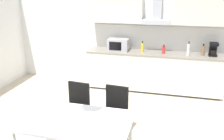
{
  "coord_description": "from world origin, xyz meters",
  "views": [
    {
      "loc": [
        1.33,
        -3.52,
        2.38
      ],
      "look_at": [
        0.32,
        0.51,
        1.0
      ],
      "focal_mm": 40.0,
      "sensor_mm": 36.0,
      "label": 1
    }
  ],
  "objects": [
    {
      "name": "bottle_red",
      "position": [
        1.13,
        2.14,
        1.02
      ],
      "size": [
        0.07,
        0.07,
        0.21
      ],
      "color": "red",
      "rests_on": "kitchen_counter"
    },
    {
      "name": "upper_wall_cabinets",
      "position": [
        0.92,
        2.34,
        1.88
      ],
      "size": [
        3.12,
        0.4,
        0.62
      ],
      "color": "silver"
    },
    {
      "name": "bottle_brown",
      "position": [
        1.98,
        2.19,
        1.05
      ],
      "size": [
        0.08,
        0.08,
        0.26
      ],
      "color": "brown",
      "rests_on": "kitchen_counter"
    },
    {
      "name": "microwave",
      "position": [
        0.06,
        2.2,
        1.08
      ],
      "size": [
        0.48,
        0.35,
        0.28
      ],
      "color": "#ADADB2",
      "rests_on": "kitchen_counter"
    },
    {
      "name": "bottle_yellow",
      "position": [
        0.64,
        2.17,
        1.05
      ],
      "size": [
        0.07,
        0.07,
        0.26
      ],
      "color": "yellow",
      "rests_on": "kitchen_counter"
    },
    {
      "name": "coffee_maker",
      "position": [
        2.2,
        2.22,
        1.08
      ],
      "size": [
        0.18,
        0.19,
        0.3
      ],
      "color": "black",
      "rests_on": "kitchen_counter"
    },
    {
      "name": "ground_plane",
      "position": [
        0.0,
        0.0,
        -0.01
      ],
      "size": [
        8.15,
        7.53,
        0.02
      ],
      "primitive_type": "cube",
      "color": "beige"
    },
    {
      "name": "backsplash_tile",
      "position": [
        0.92,
        2.5,
        1.22
      ],
      "size": [
        3.12,
        0.02,
        0.57
      ],
      "primitive_type": "cube",
      "color": "silver",
      "rests_on": "kitchen_counter"
    },
    {
      "name": "chair_far_left",
      "position": [
        -0.17,
        0.02,
        0.53
      ],
      "size": [
        0.44,
        0.44,
        0.87
      ],
      "color": "black",
      "rests_on": "ground_plane"
    },
    {
      "name": "wall_back",
      "position": [
        0.0,
        2.56,
        1.34
      ],
      "size": [
        6.52,
        0.1,
        2.68
      ],
      "primitive_type": "cube",
      "color": "white",
      "rests_on": "ground_plane"
    },
    {
      "name": "chair_far_right",
      "position": [
        0.5,
        0.02,
        0.53
      ],
      "size": [
        0.44,
        0.44,
        0.87
      ],
      "color": "black",
      "rests_on": "ground_plane"
    },
    {
      "name": "dining_table",
      "position": [
        0.16,
        -0.8,
        0.68
      ],
      "size": [
        1.48,
        0.89,
        0.72
      ],
      "color": "white",
      "rests_on": "ground_plane"
    },
    {
      "name": "kitchen_counter",
      "position": [
        0.92,
        2.2,
        0.47
      ],
      "size": [
        3.14,
        0.66,
        0.94
      ],
      "color": "#333333",
      "rests_on": "ground_plane"
    },
    {
      "name": "pendant_lamp",
      "position": [
        0.16,
        -0.8,
        1.69
      ],
      "size": [
        0.32,
        0.32,
        0.22
      ],
      "primitive_type": "cone",
      "color": "silver"
    },
    {
      "name": "bottle_white",
      "position": [
        1.67,
        2.14,
        1.07
      ],
      "size": [
        0.06,
        0.06,
        0.31
      ],
      "color": "white",
      "rests_on": "kitchen_counter"
    }
  ]
}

